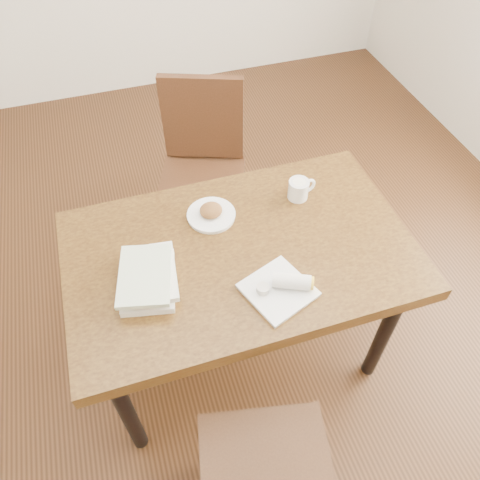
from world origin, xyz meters
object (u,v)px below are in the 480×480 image
object	(u,v)px
chair_far	(203,161)
coffee_mug	(299,189)
table	(240,263)
plate_scone	(211,213)
book_stack	(148,277)
plate_burrito	(282,287)

from	to	relation	value
chair_far	coffee_mug	xyz separation A→B (m)	(0.26, -0.57, 0.24)
table	coffee_mug	world-z (taller)	coffee_mug
plate_scone	book_stack	distance (m)	0.38
table	coffee_mug	xyz separation A→B (m)	(0.31, 0.19, 0.13)
table	chair_far	bearing A→B (deg)	86.52
plate_scone	book_stack	world-z (taller)	book_stack
plate_burrito	book_stack	world-z (taller)	plate_burrito
table	plate_burrito	distance (m)	0.26
chair_far	book_stack	xyz separation A→B (m)	(-0.39, -0.82, 0.24)
plate_scone	book_stack	bearing A→B (deg)	-140.11
chair_far	plate_burrito	size ratio (longest dim) A/B	3.55
table	plate_burrito	world-z (taller)	plate_burrito
table	plate_scone	xyz separation A→B (m)	(-0.06, 0.19, 0.10)
plate_burrito	coffee_mug	bearing A→B (deg)	60.89
plate_burrito	plate_scone	bearing A→B (deg)	108.43
table	plate_scone	bearing A→B (deg)	106.71
table	chair_far	distance (m)	0.78
chair_far	plate_scone	bearing A→B (deg)	-100.21
table	book_stack	xyz separation A→B (m)	(-0.35, -0.05, 0.12)
table	plate_burrito	size ratio (longest dim) A/B	4.76
book_stack	plate_burrito	bearing A→B (deg)	-21.78
coffee_mug	book_stack	size ratio (longest dim) A/B	0.41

